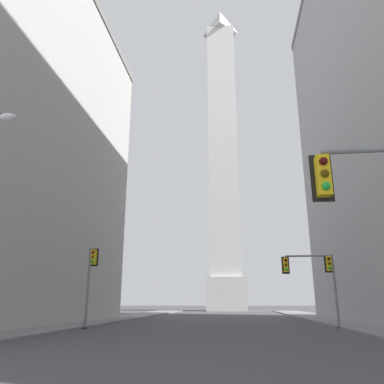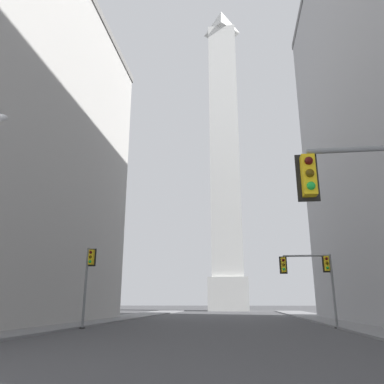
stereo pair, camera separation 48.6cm
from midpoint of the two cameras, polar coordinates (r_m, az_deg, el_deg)
The scene contains 5 objects.
sidewalk_left at distance 33.43m, azimuth -18.89°, elevation -18.61°, with size 5.00×99.57×0.15m, color slate.
sidewalk_right at distance 31.95m, azimuth 25.25°, elevation -18.11°, with size 5.00×99.57×0.15m, color slate.
obelisk at distance 90.62m, azimuth 4.66°, elevation 6.44°, with size 8.43×8.43×77.21m.
traffic_light_mid_left at distance 29.40m, azimuth -15.66°, elevation -11.99°, with size 0.78×0.51×5.77m.
traffic_light_mid_right at distance 30.43m, azimuth 17.93°, elevation -11.50°, with size 3.99×0.50×5.35m.
Camera 1 is at (1.84, -0.58, 1.85)m, focal length 35.00 mm.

